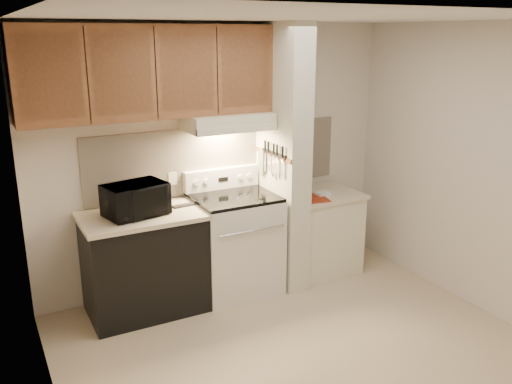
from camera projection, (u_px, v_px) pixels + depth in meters
floor at (299, 347)px, 4.30m from camera, size 3.60×3.60×0.00m
ceiling at (307, 17)px, 3.59m from camera, size 3.60×3.60×0.00m
wall_back at (219, 157)px, 5.22m from camera, size 3.60×2.50×0.02m
wall_left at (41, 239)px, 3.14m from camera, size 0.02×3.00×2.50m
wall_right at (475, 169)px, 4.76m from camera, size 0.02×3.00×2.50m
backsplash at (219, 159)px, 5.21m from camera, size 2.60×0.02×0.63m
range_body at (235, 245)px, 5.15m from camera, size 0.76×0.65×0.92m
oven_window at (250, 253)px, 4.87m from camera, size 0.50×0.01×0.30m
oven_handle at (252, 231)px, 4.77m from camera, size 0.65×0.02×0.02m
cooktop at (234, 197)px, 5.01m from camera, size 0.74×0.64×0.03m
range_backguard at (221, 178)px, 5.22m from camera, size 0.76×0.08×0.20m
range_display at (223, 179)px, 5.19m from camera, size 0.10×0.01×0.04m
range_knob_left_outer at (196, 183)px, 5.06m from camera, size 0.05×0.02×0.05m
range_knob_left_inner at (206, 182)px, 5.10m from camera, size 0.05×0.02×0.05m
range_knob_right_inner at (240, 177)px, 5.27m from camera, size 0.05×0.02×0.05m
range_knob_right_outer at (249, 176)px, 5.31m from camera, size 0.05×0.02×0.05m
dishwasher_front at (145, 265)px, 4.77m from camera, size 1.00×0.63×0.87m
left_countertop at (142, 216)px, 4.64m from camera, size 1.04×0.67×0.04m
spoon_rest at (184, 205)px, 4.84m from camera, size 0.22×0.09×0.01m
teal_jar at (144, 205)px, 4.71m from camera, size 0.12×0.12×0.11m
outlet at (173, 179)px, 5.02m from camera, size 0.08×0.01×0.12m
microwave at (135, 200)px, 4.56m from camera, size 0.56×0.44×0.28m
partition_pillar at (283, 158)px, 5.15m from camera, size 0.22×0.70×2.50m
pillar_trim at (272, 155)px, 5.08m from camera, size 0.01×0.70×0.04m
knife_strip at (274, 154)px, 5.03m from camera, size 0.02×0.42×0.04m
knife_blade_a at (282, 168)px, 4.91m from camera, size 0.01×0.03×0.16m
knife_handle_a at (283, 152)px, 4.87m from camera, size 0.02×0.02×0.10m
knife_blade_b at (277, 167)px, 5.00m from camera, size 0.01×0.04×0.18m
knife_handle_b at (277, 150)px, 4.95m from camera, size 0.02×0.02×0.10m
knife_blade_c at (273, 166)px, 5.06m from camera, size 0.01×0.04×0.20m
knife_handle_c at (274, 149)px, 5.00m from camera, size 0.02×0.02×0.10m
knife_blade_d at (269, 163)px, 5.12m from camera, size 0.01×0.04×0.16m
knife_handle_d at (268, 147)px, 5.09m from camera, size 0.02×0.02×0.10m
knife_blade_e at (265, 162)px, 5.20m from camera, size 0.01×0.04×0.18m
knife_handle_e at (265, 146)px, 5.14m from camera, size 0.02×0.02×0.10m
oven_mitt at (262, 162)px, 5.25m from camera, size 0.03×0.09×0.22m
right_cab_base at (320, 234)px, 5.60m from camera, size 0.70×0.60×0.81m
right_countertop at (321, 194)px, 5.48m from camera, size 0.74×0.64×0.04m
red_folder at (315, 198)px, 5.26m from camera, size 0.28×0.35×0.01m
white_box at (323, 194)px, 5.36m from camera, size 0.15×0.11×0.04m
range_hood at (228, 121)px, 4.93m from camera, size 0.78×0.44×0.15m
hood_lip at (238, 130)px, 4.76m from camera, size 0.78×0.04×0.06m
upper_cabinets at (150, 72)px, 4.52m from camera, size 2.18×0.33×0.77m
cab_door_a at (50, 77)px, 4.02m from camera, size 0.46×0.01×0.63m
cab_gap_a at (87, 75)px, 4.14m from camera, size 0.01×0.01×0.73m
cab_door_b at (122, 74)px, 4.27m from camera, size 0.46×0.01×0.63m
cab_gap_b at (156, 73)px, 4.39m from camera, size 0.01×0.01×0.73m
cab_door_c at (187, 72)px, 4.51m from camera, size 0.46×0.01×0.63m
cab_gap_c at (217, 71)px, 4.63m from camera, size 0.01×0.01×0.73m
cab_door_d at (246, 70)px, 4.76m from camera, size 0.46×0.01×0.63m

